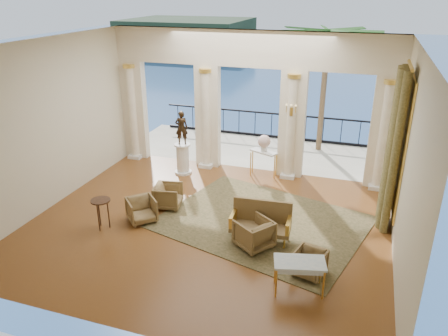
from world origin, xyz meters
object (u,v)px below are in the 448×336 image
(armchair_d, at_px, (168,195))
(pedestal, at_px, (183,159))
(game_table, at_px, (300,265))
(side_table, at_px, (101,204))
(settee, at_px, (261,221))
(console_table, at_px, (264,155))
(statue, at_px, (182,128))
(armchair_b, at_px, (310,262))
(armchair_c, at_px, (254,232))
(armchair_a, at_px, (142,209))

(armchair_d, distance_m, pedestal, 2.39)
(game_table, distance_m, side_table, 5.18)
(armchair_d, bearing_deg, pedestal, 2.83)
(armchair_d, xyz_separation_m, game_table, (4.02, -2.48, 0.26))
(settee, xyz_separation_m, side_table, (-3.91, -0.80, 0.21))
(game_table, relative_size, console_table, 1.18)
(pedestal, height_order, statue, statue)
(armchair_b, height_order, settee, settee)
(console_table, bearing_deg, game_table, -45.24)
(armchair_d, xyz_separation_m, pedestal, (-0.56, 2.32, 0.12))
(statue, height_order, console_table, statue)
(game_table, distance_m, pedestal, 6.64)
(armchair_c, relative_size, statue, 0.71)
(armchair_b, distance_m, side_table, 5.26)
(armchair_c, bearing_deg, pedestal, -100.86)
(side_table, bearing_deg, game_table, -10.00)
(armchair_d, bearing_deg, side_table, 134.79)
(armchair_b, bearing_deg, settee, 154.18)
(statue, xyz_separation_m, console_table, (2.54, 0.65, -0.86))
(pedestal, bearing_deg, game_table, -46.33)
(armchair_b, distance_m, armchair_c, 1.55)
(armchair_c, distance_m, statue, 4.99)
(statue, relative_size, side_table, 1.36)
(armchair_d, relative_size, console_table, 0.77)
(side_table, bearing_deg, console_table, 56.09)
(game_table, bearing_deg, armchair_b, 62.93)
(armchair_c, xyz_separation_m, side_table, (-3.85, -0.37, 0.30))
(armchair_a, bearing_deg, armchair_c, -49.60)
(armchair_b, distance_m, statue, 6.44)
(armchair_a, distance_m, armchair_d, 0.99)
(console_table, relative_size, side_table, 1.18)
(armchair_a, bearing_deg, armchair_b, -56.52)
(armchair_c, distance_m, pedestal, 4.85)
(game_table, height_order, console_table, console_table)
(pedestal, xyz_separation_m, side_table, (-0.52, -3.90, 0.20))
(armchair_c, xyz_separation_m, settee, (0.06, 0.43, 0.08))
(game_table, xyz_separation_m, console_table, (-2.05, 5.45, 0.07))
(game_table, bearing_deg, armchair_a, 146.21)
(statue, bearing_deg, settee, 115.07)
(armchair_a, xyz_separation_m, game_table, (4.34, -1.54, 0.27))
(statue, bearing_deg, console_table, 171.88)
(settee, distance_m, statue, 4.72)
(game_table, xyz_separation_m, pedestal, (-4.58, 4.80, -0.13))
(settee, height_order, console_table, settee)
(armchair_d, bearing_deg, statue, 2.83)
(console_table, bearing_deg, armchair_c, -55.12)
(settee, xyz_separation_m, game_table, (1.20, -1.70, 0.15))
(side_table, bearing_deg, armchair_c, 5.51)
(armchair_b, height_order, statue, statue)
(statue, bearing_deg, armchair_a, 71.80)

